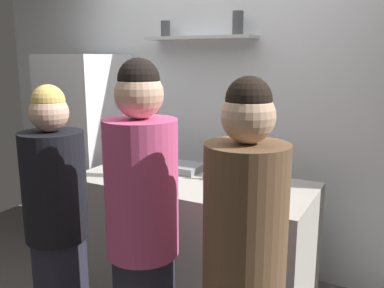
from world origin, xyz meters
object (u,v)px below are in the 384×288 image
at_px(wine_bottle_dark_glass, 126,150).
at_px(person_pink_top, 143,243).
at_px(baking_pan, 178,167).
at_px(utensil_holder, 279,187).
at_px(water_bottle_plastic, 115,160).
at_px(wine_bottle_amber_glass, 241,163).
at_px(wine_bottle_pale_glass, 149,148).
at_px(person_brown_jacket, 244,280).
at_px(person_blonde, 58,231).
at_px(refrigerator, 88,154).

xyz_separation_m(wine_bottle_dark_glass, person_pink_top, (0.83, -0.98, -0.17)).
bearing_deg(baking_pan, utensil_holder, -15.90).
bearing_deg(water_bottle_plastic, wine_bottle_amber_glass, 20.65).
bearing_deg(wine_bottle_pale_glass, water_bottle_plastic, -88.94).
distance_m(baking_pan, utensil_holder, 0.85).
distance_m(utensil_holder, person_brown_jacket, 0.84).
bearing_deg(wine_bottle_amber_glass, person_pink_top, -95.66).
bearing_deg(wine_bottle_pale_glass, utensil_holder, -16.16).
height_order(water_bottle_plastic, person_brown_jacket, person_brown_jacket).
relative_size(wine_bottle_amber_glass, water_bottle_plastic, 1.24).
height_order(wine_bottle_amber_glass, wine_bottle_pale_glass, wine_bottle_pale_glass).
bearing_deg(baking_pan, person_blonde, -101.35).
relative_size(wine_bottle_dark_glass, person_blonde, 0.19).
distance_m(water_bottle_plastic, person_blonde, 0.71).
relative_size(baking_pan, wine_bottle_dark_glass, 1.12).
height_order(wine_bottle_amber_glass, person_brown_jacket, person_brown_jacket).
bearing_deg(person_pink_top, wine_bottle_pale_glass, 107.08).
height_order(utensil_holder, person_pink_top, person_pink_top).
height_order(wine_bottle_amber_glass, water_bottle_plastic, wine_bottle_amber_glass).
bearing_deg(water_bottle_plastic, wine_bottle_dark_glass, 112.71).
relative_size(utensil_holder, water_bottle_plastic, 0.86).
bearing_deg(person_blonde, person_pink_top, -34.37).
bearing_deg(person_blonde, person_brown_jacket, -34.00).
bearing_deg(person_pink_top, wine_bottle_dark_glass, 114.84).
bearing_deg(wine_bottle_dark_glass, person_blonde, -75.95).
distance_m(wine_bottle_dark_glass, person_pink_top, 1.29).
bearing_deg(water_bottle_plastic, refrigerator, 144.15).
distance_m(wine_bottle_pale_glass, water_bottle_plastic, 0.43).
relative_size(water_bottle_plastic, person_brown_jacket, 0.15).
height_order(refrigerator, person_brown_jacket, refrigerator).
bearing_deg(wine_bottle_amber_glass, baking_pan, 176.53).
bearing_deg(person_blonde, wine_bottle_dark_glass, 73.02).
relative_size(utensil_holder, person_pink_top, 0.13).
distance_m(baking_pan, person_pink_top, 1.10).
xyz_separation_m(utensil_holder, person_pink_top, (-0.42, -0.79, -0.11)).
height_order(baking_pan, person_pink_top, person_pink_top).
height_order(utensil_holder, wine_bottle_dark_glass, wine_bottle_dark_glass).
xyz_separation_m(wine_bottle_pale_glass, person_brown_jacket, (1.24, -1.15, -0.21)).
height_order(baking_pan, utensil_holder, utensil_holder).
relative_size(refrigerator, wine_bottle_pale_glass, 5.50).
bearing_deg(baking_pan, refrigerator, 169.54).
bearing_deg(refrigerator, baking_pan, -10.46).
xyz_separation_m(wine_bottle_pale_glass, person_pink_top, (0.72, -1.12, -0.17)).
xyz_separation_m(refrigerator, person_brown_jacket, (1.96, -1.24, -0.05)).
xyz_separation_m(utensil_holder, wine_bottle_pale_glass, (-1.14, 0.33, 0.05)).
distance_m(wine_bottle_pale_glass, person_blonde, 1.12).
relative_size(utensil_holder, wine_bottle_pale_glass, 0.69).
xyz_separation_m(wine_bottle_amber_glass, person_brown_jacket, (0.42, -1.02, -0.21)).
xyz_separation_m(wine_bottle_amber_glass, wine_bottle_pale_glass, (-0.82, 0.13, -0.00)).
height_order(wine_bottle_pale_glass, water_bottle_plastic, wine_bottle_pale_glass).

